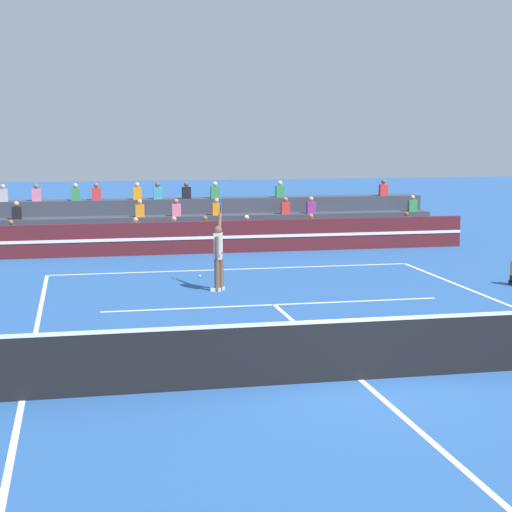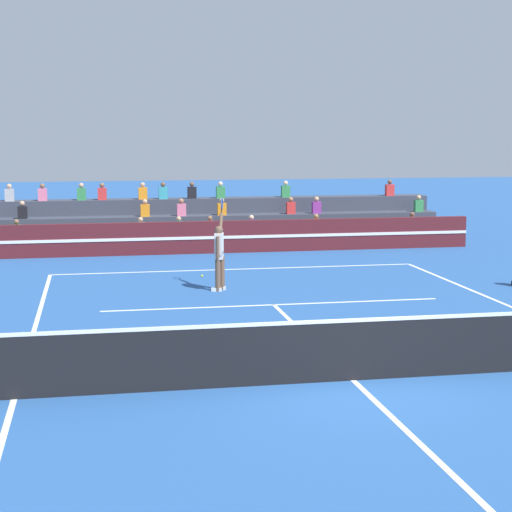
# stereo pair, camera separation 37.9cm
# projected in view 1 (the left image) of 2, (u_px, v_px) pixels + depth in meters

# --- Properties ---
(ground_plane) EXTENTS (120.00, 120.00, 0.00)m
(ground_plane) POSITION_uv_depth(u_px,v_px,m) (360.00, 380.00, 14.35)
(ground_plane) COLOR #285699
(court_lines) EXTENTS (11.10, 23.90, 0.01)m
(court_lines) POSITION_uv_depth(u_px,v_px,m) (360.00, 380.00, 14.35)
(court_lines) COLOR white
(court_lines) RESTS_ON ground
(tennis_net) EXTENTS (12.00, 0.10, 1.10)m
(tennis_net) POSITION_uv_depth(u_px,v_px,m) (361.00, 348.00, 14.27)
(tennis_net) COLOR #2D6B38
(tennis_net) RESTS_ON ground
(sponsor_banner_wall) EXTENTS (18.00, 0.26, 1.10)m
(sponsor_banner_wall) POSITION_uv_depth(u_px,v_px,m) (215.00, 237.00, 29.29)
(sponsor_banner_wall) COLOR #51191E
(sponsor_banner_wall) RESTS_ON ground
(bleacher_stand) EXTENTS (17.24, 2.85, 2.28)m
(bleacher_stand) POSITION_uv_depth(u_px,v_px,m) (204.00, 226.00, 31.73)
(bleacher_stand) COLOR #383D4C
(bleacher_stand) RESTS_ON ground
(tennis_player) EXTENTS (0.48, 1.09, 2.44)m
(tennis_player) POSITION_uv_depth(u_px,v_px,m) (218.00, 253.00, 22.28)
(tennis_player) COLOR brown
(tennis_player) RESTS_ON ground
(tennis_ball) EXTENTS (0.07, 0.07, 0.07)m
(tennis_ball) POSITION_uv_depth(u_px,v_px,m) (200.00, 276.00, 24.47)
(tennis_ball) COLOR #C6DB33
(tennis_ball) RESTS_ON ground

